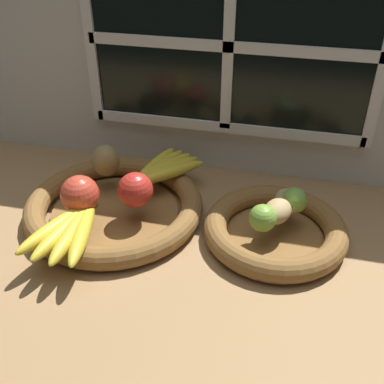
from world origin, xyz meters
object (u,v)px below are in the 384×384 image
object	(u,v)px
apple_red_right	(135,190)
lime_far	(294,200)
banana_bunch_back	(162,169)
banana_bunch_front	(69,229)
lime_near	(263,219)
potato_large	(277,211)
pear_brown	(106,161)
fruit_bowl_right	(275,230)
apple_red_front	(80,194)
potato_back	(289,201)
fruit_bowl_left	(115,207)

from	to	relation	value
apple_red_right	lime_far	size ratio (longest dim) A/B	1.37
apple_red_right	banana_bunch_back	world-z (taller)	apple_red_right
banana_bunch_front	lime_near	xyz separation A→B (cm)	(34.89, 10.18, 1.13)
banana_bunch_back	lime_near	bearing A→B (deg)	-32.30
banana_bunch_back	potato_large	size ratio (longest dim) A/B	2.61
apple_red_right	lime_near	xyz separation A→B (cm)	(26.12, -2.43, -0.96)
pear_brown	potato_large	world-z (taller)	pear_brown
lime_near	fruit_bowl_right	bearing A→B (deg)	56.31
apple_red_right	banana_bunch_front	bearing A→B (deg)	-124.84
apple_red_right	apple_red_front	bearing A→B (deg)	-155.91
apple_red_front	lime_far	distance (cm)	42.79
pear_brown	banana_bunch_back	world-z (taller)	pear_brown
lime_far	potato_large	bearing A→B (deg)	-127.87
fruit_bowl_right	potato_large	xyz separation A→B (cm)	(0.00, 0.00, 4.72)
fruit_bowl_right	pear_brown	distance (cm)	40.43
banana_bunch_back	banana_bunch_front	bearing A→B (deg)	-112.48
apple_red_front	apple_red_right	world-z (taller)	apple_red_front
potato_back	lime_far	distance (cm)	1.27
fruit_bowl_left	lime_near	distance (cm)	32.43
fruit_bowl_left	pear_brown	world-z (taller)	pear_brown
potato_back	lime_near	world-z (taller)	lime_near
banana_bunch_back	lime_far	xyz separation A→B (cm)	(29.80, -7.78, 1.32)
apple_red_front	banana_bunch_back	bearing A→B (deg)	55.78
apple_red_right	banana_bunch_front	world-z (taller)	apple_red_right
fruit_bowl_left	apple_red_right	world-z (taller)	apple_red_right
fruit_bowl_left	banana_bunch_back	bearing A→B (deg)	57.19
fruit_bowl_left	apple_red_right	bearing A→B (deg)	-13.59
pear_brown	potato_back	size ratio (longest dim) A/B	1.08
apple_red_right	potato_large	size ratio (longest dim) A/B	1.01
fruit_bowl_right	pear_brown	world-z (taller)	pear_brown
potato_large	pear_brown	bearing A→B (deg)	167.96
banana_bunch_front	potato_back	world-z (taller)	potato_back
banana_bunch_back	apple_red_front	bearing A→B (deg)	-124.22
banana_bunch_back	lime_near	distance (cm)	28.80
banana_bunch_front	lime_near	size ratio (longest dim) A/B	3.80
lime_far	potato_back	bearing A→B (deg)	152.74
potato_back	apple_red_front	bearing A→B (deg)	-165.95
fruit_bowl_right	banana_bunch_back	bearing A→B (deg)	156.67
banana_bunch_front	banana_bunch_back	bearing A→B (deg)	67.52
apple_red_right	lime_far	distance (cm)	32.03
potato_large	fruit_bowl_left	bearing A→B (deg)	180.00
lime_far	pear_brown	bearing A→B (deg)	173.83
apple_red_right	banana_bunch_front	distance (cm)	15.50
pear_brown	banana_bunch_front	distance (cm)	22.47
fruit_bowl_right	potato_back	distance (cm)	6.57
pear_brown	apple_red_front	bearing A→B (deg)	-88.54
fruit_bowl_right	apple_red_right	xyz separation A→B (cm)	(-28.65, -1.37, 6.14)
apple_red_right	pear_brown	distance (cm)	14.25
apple_red_front	potato_large	xyz separation A→B (cm)	(38.72, 5.87, -1.67)
fruit_bowl_right	lime_near	distance (cm)	6.90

